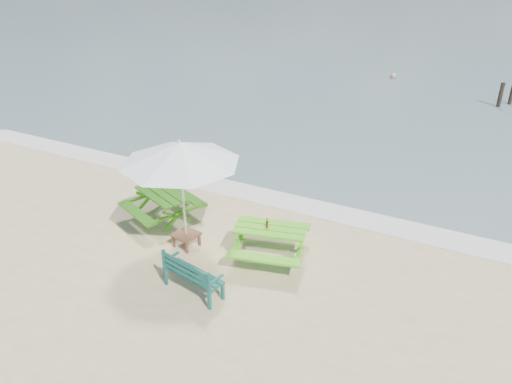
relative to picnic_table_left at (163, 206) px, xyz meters
The scene contains 9 objects.
foam_strip 2.95m from the picnic_table_left, 49.04° to the left, with size 22.00×0.90×0.01m, color silver.
picnic_table_left is the anchor object (origin of this frame).
picnic_table_right 3.12m from the picnic_table_left, ahead, with size 1.91×2.03×0.74m.
park_bench 3.10m from the picnic_table_left, 42.52° to the right, with size 1.36×0.69×0.80m.
side_table 1.46m from the picnic_table_left, 32.71° to the right, with size 0.60×0.60×0.33m.
patio_umbrella 2.44m from the picnic_table_left, 32.71° to the right, with size 2.99×2.99×2.54m.
beer_bottle 3.08m from the picnic_table_left, ahead, with size 0.06×0.06×0.23m.
swimmer 16.73m from the picnic_table_left, 83.59° to the left, with size 0.69×0.55×1.65m.
mooring_pilings 15.76m from the picnic_table_left, 63.43° to the left, with size 0.56×0.76×1.22m.
Camera 1 is at (5.06, -6.25, 6.33)m, focal length 35.00 mm.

